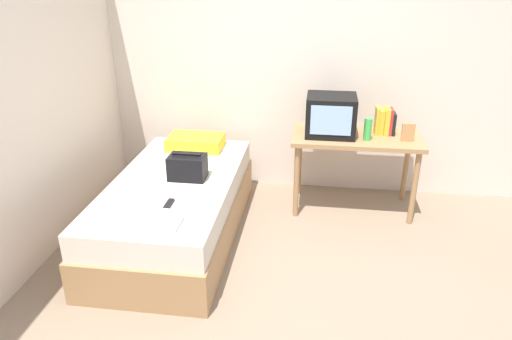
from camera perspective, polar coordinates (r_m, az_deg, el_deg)
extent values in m
plane|color=#84705B|center=(3.39, 3.83, -16.00)|extent=(8.00, 8.00, 0.00)
cube|color=beige|center=(4.69, 6.20, 12.94)|extent=(5.20, 0.10, 2.60)
cube|color=#9E754C|center=(4.11, -9.57, -5.81)|extent=(1.00, 2.00, 0.33)
cube|color=beige|center=(3.98, -9.83, -2.43)|extent=(0.97, 1.94, 0.21)
cube|color=#9E754C|center=(4.39, 12.09, 3.91)|extent=(1.16, 0.60, 0.04)
cylinder|color=#9E754C|center=(4.29, 4.93, -1.42)|extent=(0.05, 0.05, 0.70)
cylinder|color=#9E754C|center=(4.38, 18.65, -2.14)|extent=(0.05, 0.05, 0.70)
cylinder|color=#9E754C|center=(4.73, 5.27, 1.03)|extent=(0.05, 0.05, 0.70)
cylinder|color=#9E754C|center=(4.81, 17.74, 0.33)|extent=(0.05, 0.05, 0.70)
cube|color=black|center=(4.31, 9.06, 6.59)|extent=(0.44, 0.38, 0.36)
cube|color=#8CB2E0|center=(4.12, 9.09, 5.93)|extent=(0.35, 0.01, 0.26)
cylinder|color=green|center=(4.25, 13.40, 4.83)|extent=(0.07, 0.07, 0.20)
cube|color=gold|center=(4.43, 14.46, 5.86)|extent=(0.03, 0.15, 0.25)
cube|color=gold|center=(4.44, 14.95, 5.70)|extent=(0.04, 0.14, 0.23)
cube|color=gold|center=(4.45, 15.55, 5.76)|extent=(0.04, 0.16, 0.24)
cube|color=#B72D33|center=(4.45, 16.01, 5.69)|extent=(0.03, 0.14, 0.24)
cube|color=black|center=(4.46, 16.34, 5.42)|extent=(0.03, 0.14, 0.20)
cube|color=#B27F4C|center=(4.31, 17.98, 4.36)|extent=(0.11, 0.02, 0.16)
cube|color=yellow|center=(4.56, -7.34, 3.38)|extent=(0.52, 0.35, 0.12)
cube|color=black|center=(3.89, -8.31, 0.35)|extent=(0.30, 0.20, 0.20)
cylinder|color=black|center=(3.85, -8.41, 1.92)|extent=(0.24, 0.02, 0.02)
cube|color=white|center=(3.65, -12.94, -3.31)|extent=(0.21, 0.29, 0.01)
cube|color=black|center=(3.51, -10.55, -4.12)|extent=(0.04, 0.16, 0.02)
cube|color=white|center=(3.28, -11.60, -5.96)|extent=(0.28, 0.22, 0.06)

